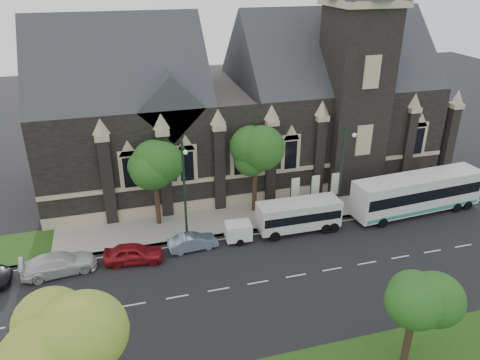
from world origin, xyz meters
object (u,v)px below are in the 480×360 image
object	(u,v)px
street_lamp_near	(343,168)
shuttle_bus	(299,214)
tree_park_near	(72,327)
sedan	(193,242)
tree_park_east	(417,297)
box_trailer	(238,231)
tree_walk_right	(257,153)
tour_coach	(417,193)
tree_walk_left	(156,165)
car_far_white	(59,264)
banner_flag_center	(314,189)
banner_flag_right	(333,186)
banner_flag_left	(294,191)
street_lamp_mid	(185,186)
car_far_red	(134,253)

from	to	relation	value
street_lamp_near	shuttle_bus	size ratio (longest dim) A/B	1.24
tree_park_near	sedan	world-z (taller)	tree_park_near
tree_park_east	box_trailer	size ratio (longest dim) A/B	1.99
tree_park_near	shuttle_bus	bearing A→B (deg)	40.48
tree_walk_right	box_trailer	world-z (taller)	tree_walk_right
tree_park_near	tour_coach	xyz separation A→B (m)	(29.26, 14.97, -4.39)
tree_walk_right	tree_walk_left	xyz separation A→B (m)	(-9.01, -0.01, -0.08)
box_trailer	car_far_white	xyz separation A→B (m)	(-14.25, -0.60, -0.16)
tree_park_east	street_lamp_near	bearing A→B (deg)	76.89
tree_walk_right	banner_flag_center	distance (m)	6.36
tree_walk_right	tour_coach	world-z (taller)	tree_walk_right
banner_flag_right	car_far_white	xyz separation A→B (m)	(-24.40, -3.69, -1.59)
tree_park_near	banner_flag_right	distance (m)	28.61
tree_walk_right	street_lamp_near	size ratio (longest dim) A/B	0.87
tree_park_near	box_trailer	world-z (taller)	tree_park_near
banner_flag_right	tour_coach	size ratio (longest dim) A/B	0.31
sedan	car_far_white	world-z (taller)	car_far_white
banner_flag_left	street_lamp_mid	bearing A→B (deg)	-169.50
tree_park_east	tree_walk_right	xyz separation A→B (m)	(-2.96, 20.04, 1.20)
shuttle_bus	tree_walk_left	bearing A→B (deg)	158.54
street_lamp_mid	sedan	size ratio (longest dim) A/B	2.24
tree_park_near	banner_flag_right	xyz separation A→B (m)	(22.06, 17.77, -4.03)
street_lamp_mid	sedan	distance (m)	4.66
tree_park_east	banner_flag_left	bearing A→B (deg)	89.65
banner_flag_left	street_lamp_near	bearing A→B (deg)	-27.18
tree_walk_right	street_lamp_mid	xyz separation A→B (m)	(-7.21, -3.62, -0.71)
banner_flag_right	sedan	distance (m)	14.54
tree_walk_right	tour_coach	size ratio (longest dim) A/B	0.60
tree_park_near	car_far_white	bearing A→B (deg)	99.45
box_trailer	tree_walk_left	bearing A→B (deg)	144.40
banner_flag_center	car_far_white	distance (m)	22.76
tree_walk_right	street_lamp_near	bearing A→B (deg)	-28.06
shuttle_bus	tour_coach	bearing A→B (deg)	0.77
tree_walk_left	car_far_red	xyz separation A→B (m)	(-2.79, -5.51, -4.95)
tree_park_near	street_lamp_mid	size ratio (longest dim) A/B	0.95
street_lamp_near	tour_coach	world-z (taller)	street_lamp_near
tree_park_near	sedan	size ratio (longest dim) A/B	2.13
banner_flag_center	box_trailer	world-z (taller)	banner_flag_center
tour_coach	shuttle_bus	distance (m)	11.83
tree_walk_right	tree_walk_left	distance (m)	9.01
tree_walk_left	banner_flag_center	world-z (taller)	tree_walk_left
street_lamp_mid	tree_park_near	bearing A→B (deg)	-116.10
tour_coach	car_far_red	world-z (taller)	tour_coach
tree_park_near	banner_flag_center	xyz separation A→B (m)	(20.06, 17.77, -4.03)
tree_walk_right	banner_flag_left	world-z (taller)	tree_walk_right
street_lamp_mid	banner_flag_right	distance (m)	14.67
box_trailer	sedan	xyz separation A→B (m)	(-3.91, -0.18, -0.29)
tree_walk_left	street_lamp_near	world-z (taller)	street_lamp_near
car_far_white	tour_coach	bearing A→B (deg)	-95.19
banner_flag_right	tour_coach	bearing A→B (deg)	-21.24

